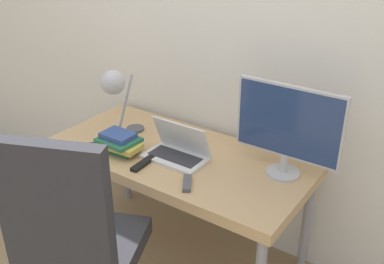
{
  "coord_description": "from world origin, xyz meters",
  "views": [
    {
      "loc": [
        1.31,
        -1.4,
        1.92
      ],
      "look_at": [
        0.12,
        0.32,
        0.9
      ],
      "focal_mm": 42.0,
      "sensor_mm": 36.0,
      "label": 1
    }
  ],
  "objects_px": {
    "laptop": "(177,151)",
    "game_controller": "(96,148)",
    "book_stack": "(119,143)",
    "monitor": "(288,126)",
    "desk_lamp": "(115,86)",
    "office_chair": "(74,239)"
  },
  "relations": [
    {
      "from": "laptop",
      "to": "monitor",
      "type": "height_order",
      "value": "monitor"
    },
    {
      "from": "desk_lamp",
      "to": "book_stack",
      "type": "relative_size",
      "value": 1.72
    },
    {
      "from": "monitor",
      "to": "book_stack",
      "type": "distance_m",
      "value": 0.93
    },
    {
      "from": "desk_lamp",
      "to": "office_chair",
      "type": "distance_m",
      "value": 0.9
    },
    {
      "from": "monitor",
      "to": "book_stack",
      "type": "relative_size",
      "value": 2.2
    },
    {
      "from": "monitor",
      "to": "desk_lamp",
      "type": "height_order",
      "value": "monitor"
    },
    {
      "from": "monitor",
      "to": "game_controller",
      "type": "bearing_deg",
      "value": -158.65
    },
    {
      "from": "book_stack",
      "to": "game_controller",
      "type": "xyz_separation_m",
      "value": [
        -0.11,
        -0.07,
        -0.04
      ]
    },
    {
      "from": "desk_lamp",
      "to": "game_controller",
      "type": "distance_m",
      "value": 0.36
    },
    {
      "from": "game_controller",
      "to": "book_stack",
      "type": "bearing_deg",
      "value": 32.21
    },
    {
      "from": "laptop",
      "to": "game_controller",
      "type": "height_order",
      "value": "laptop"
    },
    {
      "from": "office_chair",
      "to": "monitor",
      "type": "bearing_deg",
      "value": 57.29
    },
    {
      "from": "book_stack",
      "to": "game_controller",
      "type": "relative_size",
      "value": 1.56
    },
    {
      "from": "laptop",
      "to": "monitor",
      "type": "relative_size",
      "value": 0.62
    },
    {
      "from": "office_chair",
      "to": "game_controller",
      "type": "bearing_deg",
      "value": 126.25
    },
    {
      "from": "desk_lamp",
      "to": "office_chair",
      "type": "bearing_deg",
      "value": -61.46
    },
    {
      "from": "book_stack",
      "to": "laptop",
      "type": "bearing_deg",
      "value": 22.44
    },
    {
      "from": "laptop",
      "to": "book_stack",
      "type": "height_order",
      "value": "laptop"
    },
    {
      "from": "monitor",
      "to": "office_chair",
      "type": "relative_size",
      "value": 0.47
    },
    {
      "from": "office_chair",
      "to": "book_stack",
      "type": "height_order",
      "value": "office_chair"
    },
    {
      "from": "laptop",
      "to": "game_controller",
      "type": "xyz_separation_m",
      "value": [
        -0.42,
        -0.2,
        -0.02
      ]
    },
    {
      "from": "laptop",
      "to": "office_chair",
      "type": "bearing_deg",
      "value": -92.76
    }
  ]
}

